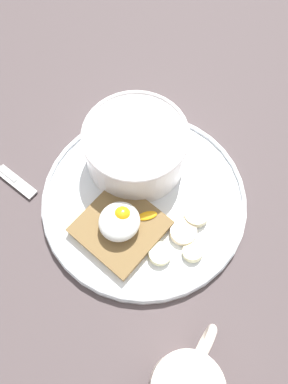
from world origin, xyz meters
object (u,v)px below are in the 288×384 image
Objects in this scene: poached_egg at (118,219)px; banana_slice_front at (196,215)px; oatmeal_bowl at (136,148)px; banana_slice_back at (193,252)px; toast_slice at (117,225)px; banana_slice_right at (160,254)px; banana_slice_left at (183,232)px.

poached_egg reaches higher than banana_slice_front.
banana_slice_front is (-2.73, -11.67, -2.76)cm from oatmeal_bowl.
poached_egg is at bearing 103.78° from banana_slice_back.
poached_egg is at bearing -40.60° from toast_slice.
banana_slice_back and banana_slice_right have the same top height.
oatmeal_bowl is at bearing 63.43° from banana_slice_left.
banana_slice_left is (-3.01, 0.20, -0.13)cm from banana_slice_front.
banana_slice_right is at bearing -91.12° from poached_egg.
oatmeal_bowl is 14.77cm from banana_slice_right.
banana_slice_front is 0.81× the size of banana_slice_left.
oatmeal_bowl is at bearing 46.86° from banana_slice_right.
banana_slice_left is 1.30× the size of banana_slice_right.
poached_egg is 7.02cm from banana_slice_right.
toast_slice is at bearing 139.40° from poached_egg.
toast_slice reaches higher than banana_slice_back.
banana_slice_front is at bearing -3.75° from banana_slice_left.
banana_slice_front is (7.18, -7.80, -0.13)cm from toast_slice.
banana_slice_back is (-4.62, -2.25, -0.13)cm from banana_slice_front.
banana_slice_back is 0.94× the size of banana_slice_right.
banana_slice_right is (-7.18, 1.09, -0.08)cm from banana_slice_front.
toast_slice is 1.54× the size of poached_egg.
banana_slice_left and banana_slice_right have the same top height.
banana_slice_back is at bearing -75.71° from toast_slice.
banana_slice_right is at bearing -133.14° from oatmeal_bowl.
banana_slice_back is 4.22cm from banana_slice_right.
banana_slice_right is at bearing 127.50° from banana_slice_back.
banana_slice_back is at bearing -52.50° from banana_slice_right.
toast_slice is 2.19cm from poached_egg.
poached_egg is 1.90× the size of banana_slice_right.
banana_slice_left is at bearing -61.26° from toast_slice.
toast_slice and banana_slice_front have the same top height.
oatmeal_bowl is at bearing 76.84° from banana_slice_front.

